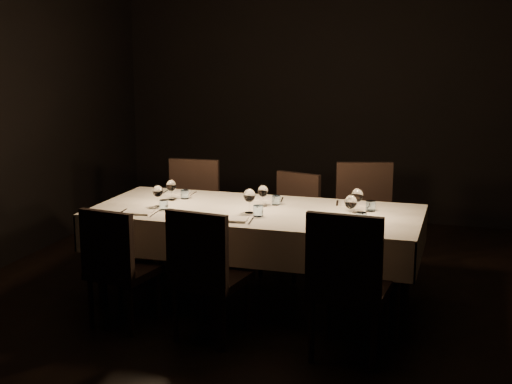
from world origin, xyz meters
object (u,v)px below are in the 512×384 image
(chair_near_right, at_px, (348,280))
(chair_far_right, at_px, (365,217))
(chair_near_left, at_px, (117,262))
(chair_near_center, at_px, (206,269))
(dining_table, at_px, (256,219))
(chair_far_left, at_px, (191,209))
(chair_far_center, at_px, (292,218))

(chair_near_right, height_order, chair_far_right, chair_far_right)
(chair_near_left, bearing_deg, chair_near_center, -174.02)
(dining_table, relative_size, chair_far_left, 2.58)
(chair_near_right, distance_m, chair_far_center, 1.84)
(dining_table, xyz_separation_m, chair_far_center, (0.08, 0.85, -0.19))
(chair_far_center, bearing_deg, chair_near_left, -102.19)
(chair_near_left, height_order, chair_far_left, chair_far_left)
(chair_far_left, relative_size, chair_far_right, 0.97)
(dining_table, height_order, chair_near_right, chair_near_right)
(chair_near_right, distance_m, chair_far_right, 1.67)
(chair_near_center, xyz_separation_m, chair_far_left, (-0.74, 1.57, 0.02))
(dining_table, relative_size, chair_near_left, 2.84)
(chair_near_right, bearing_deg, chair_far_right, -81.62)
(chair_near_right, bearing_deg, chair_near_left, 1.96)
(chair_near_right, bearing_deg, chair_near_center, 2.69)
(chair_near_center, distance_m, chair_far_center, 1.66)
(chair_near_right, xyz_separation_m, chair_far_center, (-0.78, 1.67, -0.05))
(chair_far_left, bearing_deg, chair_far_center, 1.39)
(chair_near_left, distance_m, chair_far_left, 1.53)
(chair_far_right, bearing_deg, chair_near_right, -101.45)
(chair_far_right, bearing_deg, chair_far_left, 166.83)
(chair_near_left, height_order, chair_near_center, chair_near_center)
(chair_near_center, relative_size, chair_far_center, 1.05)
(chair_far_right, bearing_deg, dining_table, -146.63)
(dining_table, distance_m, chair_far_right, 1.12)
(chair_near_left, relative_size, chair_far_left, 0.91)
(chair_near_center, xyz_separation_m, chair_far_right, (0.84, 1.64, 0.03))
(chair_far_left, relative_size, chair_far_center, 1.10)
(chair_near_right, distance_m, chair_far_left, 2.33)
(chair_near_center, bearing_deg, chair_far_left, -56.12)
(chair_far_left, xyz_separation_m, chair_far_right, (1.58, 0.08, 0.02))
(chair_near_center, relative_size, chair_near_right, 0.94)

